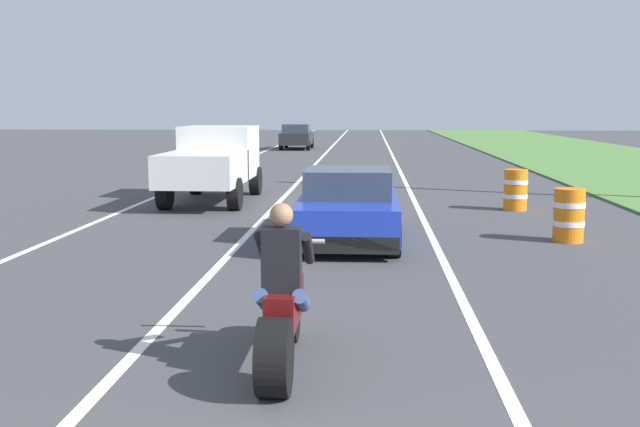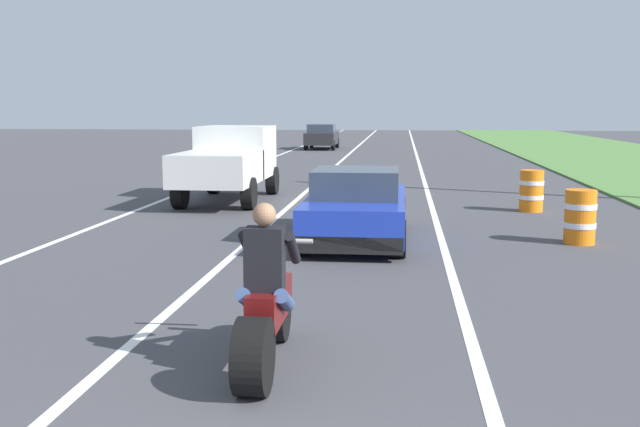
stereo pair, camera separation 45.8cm
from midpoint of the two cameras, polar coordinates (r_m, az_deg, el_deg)
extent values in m
cube|color=white|center=(23.99, -8.77, 2.04)|extent=(0.14, 120.00, 0.01)
cube|color=white|center=(23.20, 8.69, 1.84)|extent=(0.14, 120.00, 0.01)
cube|color=white|center=(23.32, -0.19, 1.96)|extent=(0.14, 120.00, 0.01)
cylinder|color=black|center=(6.62, -3.10, -10.83)|extent=(0.28, 0.69, 0.69)
cylinder|color=black|center=(8.10, -1.31, -7.53)|extent=(0.12, 0.63, 0.63)
cube|color=#590F0F|center=(7.33, -2.07, -6.81)|extent=(0.28, 1.10, 0.36)
cylinder|color=#B2B2B7|center=(7.93, -1.40, -5.13)|extent=(0.08, 0.36, 0.73)
cylinder|color=#A5A5AA|center=(7.82, -1.43, -2.10)|extent=(0.70, 0.05, 0.05)
cube|color=black|center=(7.00, -2.36, -3.49)|extent=(0.36, 0.24, 0.60)
sphere|color=#9E7051|center=(6.92, -2.38, -0.08)|extent=(0.22, 0.22, 0.22)
cylinder|color=#384C7A|center=(7.14, -3.74, -6.55)|extent=(0.14, 0.47, 0.32)
cylinder|color=black|center=(7.31, -3.72, -2.59)|extent=(0.10, 0.51, 0.40)
cylinder|color=#384C7A|center=(7.09, -0.86, -6.64)|extent=(0.14, 0.47, 0.32)
cylinder|color=black|center=(7.25, -0.29, -2.67)|extent=(0.10, 0.51, 0.40)
cube|color=#1E38B2|center=(14.12, 3.74, 0.07)|extent=(1.80, 4.30, 0.64)
cube|color=#333D4C|center=(13.85, 3.72, 2.33)|extent=(1.56, 1.70, 0.52)
cube|color=black|center=(12.14, 3.30, -2.39)|extent=(1.76, 0.20, 0.28)
cylinder|color=black|center=(15.79, 1.09, 0.17)|extent=(0.24, 0.64, 0.64)
cylinder|color=black|center=(15.72, 6.90, 0.09)|extent=(0.24, 0.64, 0.64)
cylinder|color=black|center=(12.64, -0.22, -1.81)|extent=(0.24, 0.64, 0.64)
cylinder|color=black|center=(12.56, 7.05, -1.93)|extent=(0.24, 0.64, 0.64)
cube|color=silver|center=(20.97, -5.77, 4.73)|extent=(1.90, 2.10, 1.40)
cube|color=#333D4C|center=(21.30, -5.59, 5.82)|extent=(1.67, 0.29, 0.57)
cube|color=silver|center=(18.81, -7.18, 3.41)|extent=(1.90, 2.70, 0.80)
cylinder|color=black|center=(22.01, -7.52, 2.56)|extent=(0.28, 0.80, 0.80)
cylinder|color=black|center=(21.67, -3.04, 2.53)|extent=(0.28, 0.80, 0.80)
cylinder|color=black|center=(18.79, -9.94, 1.57)|extent=(0.28, 0.80, 0.80)
cylinder|color=black|center=(18.39, -4.72, 1.52)|extent=(0.28, 0.80, 0.80)
cylinder|color=orange|center=(14.62, 20.05, -0.24)|extent=(0.56, 0.56, 1.00)
cylinder|color=white|center=(14.59, 20.09, 0.53)|extent=(0.58, 0.58, 0.10)
cylinder|color=white|center=(14.64, 20.02, -0.82)|extent=(0.58, 0.58, 0.10)
cylinder|color=orange|center=(18.78, 16.48, 1.66)|extent=(0.56, 0.56, 1.00)
cylinder|color=white|center=(18.76, 16.50, 2.27)|extent=(0.58, 0.58, 0.10)
cylinder|color=white|center=(18.80, 16.46, 1.21)|extent=(0.58, 0.58, 0.10)
cube|color=#262628|center=(45.30, 0.45, 5.76)|extent=(1.76, 4.00, 0.70)
cube|color=#333D4C|center=(45.08, 0.42, 6.51)|extent=(1.56, 2.00, 0.50)
cylinder|color=black|center=(46.80, -0.36, 5.40)|extent=(0.20, 0.60, 0.60)
cylinder|color=black|center=(46.64, 1.60, 5.39)|extent=(0.20, 0.60, 0.60)
cylinder|color=black|center=(44.02, -0.78, 5.23)|extent=(0.20, 0.60, 0.60)
cylinder|color=black|center=(43.85, 1.31, 5.22)|extent=(0.20, 0.60, 0.60)
camera|label=1|loc=(0.23, -88.76, 0.18)|focal=42.01mm
camera|label=2|loc=(0.23, 91.24, -0.18)|focal=42.01mm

